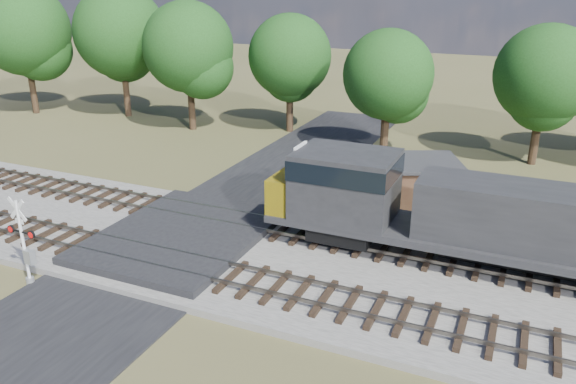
% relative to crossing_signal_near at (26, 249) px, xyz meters
% --- Properties ---
extents(ground, '(160.00, 160.00, 0.00)m').
position_rel_crossing_signal_near_xyz_m(ground, '(3.49, 5.19, -1.56)').
color(ground, '#494927').
rests_on(ground, ground).
extents(ballast_bed, '(140.00, 10.00, 0.30)m').
position_rel_crossing_signal_near_xyz_m(ballast_bed, '(13.49, 5.69, -1.41)').
color(ballast_bed, gray).
rests_on(ballast_bed, ground).
extents(road, '(7.00, 60.00, 0.08)m').
position_rel_crossing_signal_near_xyz_m(road, '(3.49, 5.19, -1.52)').
color(road, black).
rests_on(road, ground).
extents(crossing_panel, '(7.00, 9.00, 0.62)m').
position_rel_crossing_signal_near_xyz_m(crossing_panel, '(3.49, 5.69, -1.24)').
color(crossing_panel, '#262628').
rests_on(crossing_panel, ground).
extents(track_near, '(140.00, 2.60, 0.33)m').
position_rel_crossing_signal_near_xyz_m(track_near, '(6.62, 3.19, -1.14)').
color(track_near, black).
rests_on(track_near, ballast_bed).
extents(track_far, '(140.00, 2.60, 0.33)m').
position_rel_crossing_signal_near_xyz_m(track_far, '(6.62, 8.19, -1.14)').
color(track_far, black).
rests_on(track_far, ballast_bed).
extents(crossing_signal_near, '(1.51, 0.33, 3.74)m').
position_rel_crossing_signal_near_xyz_m(crossing_signal_near, '(0.00, 0.00, 0.00)').
color(crossing_signal_near, silver).
rests_on(crossing_signal_near, ground).
extents(crossing_signal_far, '(1.54, 0.39, 3.83)m').
position_rel_crossing_signal_near_xyz_m(crossing_signal_far, '(7.66, 12.25, 0.04)').
color(crossing_signal_far, silver).
rests_on(crossing_signal_far, ground).
extents(equipment_shed, '(5.12, 5.12, 2.65)m').
position_rel_crossing_signal_near_xyz_m(equipment_shed, '(12.73, 14.68, -0.21)').
color(equipment_shed, '#492D1F').
rests_on(equipment_shed, ground).
extents(treeline, '(79.36, 12.30, 11.54)m').
position_rel_crossing_signal_near_xyz_m(treeline, '(10.65, 25.92, 5.44)').
color(treeline, black).
rests_on(treeline, ground).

